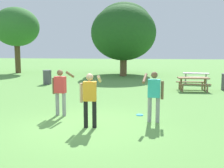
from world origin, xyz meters
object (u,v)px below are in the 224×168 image
(picnic_table_near, at_px, (193,81))
(trash_can_beside_table, at_px, (47,77))
(person_catcher, at_px, (154,93))
(person_bystander, at_px, (90,96))
(tree_broad_center, at_px, (124,27))
(person_thrower, at_px, (61,89))
(frisbee, at_px, (140,115))
(picnic_table_far, at_px, (196,76))
(tree_far_right, at_px, (123,33))
(tree_tall_left, at_px, (16,27))

(picnic_table_near, relative_size, trash_can_beside_table, 1.86)
(person_catcher, distance_m, trash_can_beside_table, 11.18)
(person_bystander, xyz_separation_m, tree_broad_center, (-1.19, 18.89, 3.61))
(person_thrower, relative_size, person_bystander, 1.00)
(frisbee, bearing_deg, trash_can_beside_table, 131.22)
(picnic_table_far, height_order, tree_broad_center, tree_broad_center)
(tree_broad_center, bearing_deg, person_thrower, -90.63)
(picnic_table_near, xyz_separation_m, picnic_table_far, (0.60, 3.07, 0.00))
(person_thrower, bearing_deg, picnic_table_far, 58.24)
(person_thrower, relative_size, frisbee, 6.62)
(person_thrower, distance_m, person_catcher, 3.29)
(tree_far_right, bearing_deg, picnic_table_far, -41.39)
(frisbee, bearing_deg, person_bystander, -128.60)
(frisbee, relative_size, trash_can_beside_table, 0.26)
(person_thrower, height_order, trash_can_beside_table, person_thrower)
(tree_far_right, bearing_deg, picnic_table_near, -58.13)
(picnic_table_far, bearing_deg, trash_can_beside_table, -170.89)
(person_bystander, distance_m, picnic_table_near, 8.92)
(picnic_table_far, height_order, tree_far_right, tree_far_right)
(person_catcher, distance_m, tree_far_right, 15.52)
(tree_broad_center, bearing_deg, picnic_table_near, -64.44)
(frisbee, relative_size, tree_broad_center, 0.04)
(person_catcher, height_order, picnic_table_far, person_catcher)
(picnic_table_far, xyz_separation_m, trash_can_beside_table, (-9.97, -1.60, -0.08))
(person_thrower, distance_m, trash_can_beside_table, 9.06)
(person_thrower, height_order, tree_far_right, tree_far_right)
(frisbee, xyz_separation_m, picnic_table_far, (3.25, 9.27, 0.55))
(person_thrower, xyz_separation_m, trash_can_beside_table, (-3.94, 8.14, -0.48))
(person_catcher, xyz_separation_m, person_bystander, (-1.88, -0.88, 0.00))
(picnic_table_near, xyz_separation_m, tree_broad_center, (-5.24, 10.95, 4.01))
(picnic_table_far, xyz_separation_m, tree_tall_left, (-16.39, 6.28, 3.97))
(person_bystander, relative_size, frisbee, 6.62)
(person_catcher, distance_m, picnic_table_far, 10.51)
(person_thrower, relative_size, tree_far_right, 0.26)
(picnic_table_far, relative_size, tree_tall_left, 0.29)
(person_thrower, xyz_separation_m, person_catcher, (3.26, -0.39, 0.00))
(tree_tall_left, bearing_deg, picnic_table_far, -20.96)
(person_bystander, bearing_deg, person_catcher, 25.10)
(picnic_table_far, distance_m, tree_far_right, 8.06)
(person_bystander, xyz_separation_m, tree_tall_left, (-11.74, 17.29, 3.58))
(person_thrower, xyz_separation_m, tree_broad_center, (0.19, 17.62, 3.61))
(person_bystander, bearing_deg, trash_can_beside_table, 119.49)
(person_thrower, xyz_separation_m, frisbee, (2.78, 0.48, -0.95))
(frisbee, xyz_separation_m, picnic_table_near, (2.66, 6.20, 0.55))
(trash_can_beside_table, bearing_deg, frisbee, -48.78)
(tree_tall_left, relative_size, tree_broad_center, 0.93)
(person_thrower, height_order, frisbee, person_thrower)
(picnic_table_far, relative_size, tree_far_right, 0.30)
(picnic_table_near, relative_size, tree_broad_center, 0.26)
(person_thrower, height_order, person_bystander, same)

